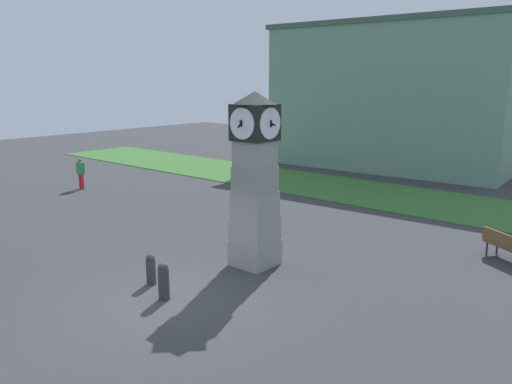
{
  "coord_description": "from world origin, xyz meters",
  "views": [
    {
      "loc": [
        9.1,
        -7.5,
        5.37
      ],
      "look_at": [
        0.0,
        3.3,
        2.21
      ],
      "focal_mm": 35.0,
      "sensor_mm": 36.0,
      "label": 1
    }
  ],
  "objects": [
    {
      "name": "warehouse_blue_far",
      "position": [
        -4.68,
        21.88,
        4.42
      ],
      "size": [
        14.98,
        7.23,
        8.81
      ],
      "color": "gray",
      "rests_on": "ground_plane"
    },
    {
      "name": "ground_plane",
      "position": [
        0.0,
        0.0,
        0.0
      ],
      "size": [
        77.15,
        77.15,
        0.0
      ],
      "primitive_type": "plane",
      "color": "#38383A"
    },
    {
      "name": "clock_tower",
      "position": [
        0.01,
        3.24,
        2.49
      ],
      "size": [
        1.47,
        1.4,
        5.08
      ],
      "color": "gray",
      "rests_on": "ground_plane"
    },
    {
      "name": "bench",
      "position": [
        5.65,
        8.35,
        0.52
      ],
      "size": [
        1.64,
        1.3,
        0.9
      ],
      "color": "brown",
      "rests_on": "ground_plane"
    },
    {
      "name": "bollard_near_tower",
      "position": [
        -1.17,
        0.31,
        0.43
      ],
      "size": [
        0.25,
        0.25,
        0.86
      ],
      "color": "#333338",
      "rests_on": "ground_plane"
    },
    {
      "name": "pedestrian_near_bench",
      "position": [
        -13.57,
        5.69,
        0.89
      ],
      "size": [
        0.4,
        0.24,
        1.58
      ],
      "color": "red",
      "rests_on": "ground_plane"
    },
    {
      "name": "bollard_mid_row",
      "position": [
        -0.14,
        -0.1,
        0.5
      ],
      "size": [
        0.28,
        0.28,
        0.99
      ],
      "color": "#333338",
      "rests_on": "ground_plane"
    },
    {
      "name": "grass_verge_far",
      "position": [
        -2.23,
        14.14,
        0.02
      ],
      "size": [
        46.29,
        5.43,
        0.04
      ],
      "primitive_type": "cube",
      "color": "#386B2D",
      "rests_on": "ground_plane"
    }
  ]
}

